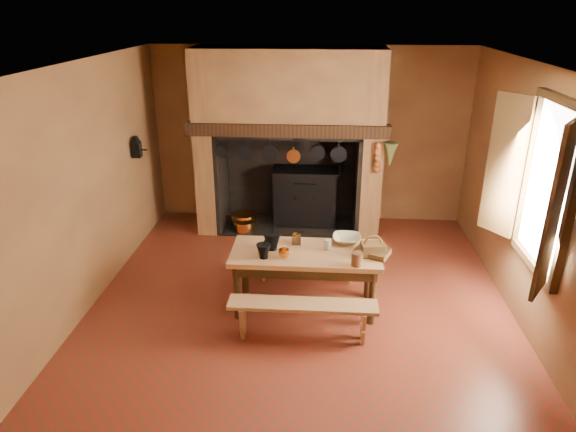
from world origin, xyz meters
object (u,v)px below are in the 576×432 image
object	(u,v)px
iron_range	(305,196)
work_table	(305,260)
wicker_basket	(373,249)
mixing_bowl	(347,239)
coffee_grinder	(296,239)
bench_front	(303,312)

from	to	relation	value
iron_range	work_table	distance (m)	2.54
work_table	wicker_basket	xyz separation A→B (m)	(0.76, -0.04, 0.20)
work_table	mixing_bowl	distance (m)	0.57
iron_range	work_table	bearing A→B (deg)	-87.67
iron_range	coffee_grinder	distance (m)	2.35
work_table	mixing_bowl	xyz separation A→B (m)	(0.48, 0.27, 0.16)
mixing_bowl	wicker_basket	distance (m)	0.42
iron_range	wicker_basket	world-z (taller)	iron_range
iron_range	mixing_bowl	size ratio (longest dim) A/B	4.71
iron_range	coffee_grinder	size ratio (longest dim) A/B	9.80
coffee_grinder	mixing_bowl	world-z (taller)	coffee_grinder
coffee_grinder	iron_range	bearing A→B (deg)	86.59
iron_range	bench_front	distance (m)	3.17
work_table	mixing_bowl	bearing A→B (deg)	29.76
work_table	coffee_grinder	size ratio (longest dim) A/B	10.49
work_table	coffee_grinder	distance (m)	0.29
iron_range	mixing_bowl	distance (m)	2.35
iron_range	mixing_bowl	bearing A→B (deg)	-75.57
coffee_grinder	mixing_bowl	xyz separation A→B (m)	(0.59, 0.08, -0.02)
iron_range	bench_front	xyz separation A→B (m)	(0.10, -3.16, -0.15)
wicker_basket	mixing_bowl	bearing A→B (deg)	122.65
work_table	bench_front	world-z (taller)	work_table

